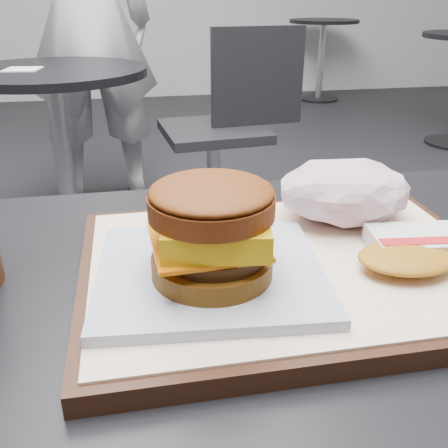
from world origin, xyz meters
TOP-DOWN VIEW (x-y plane):
  - serving_tray at (0.06, 0.05)m, footprint 0.38×0.28m
  - breakfast_sandwich at (-0.02, 0.02)m, footprint 0.20×0.19m
  - hash_brown at (0.17, 0.03)m, footprint 0.12×0.10m
  - crumpled_wrapper at (0.14, 0.12)m, footprint 0.14×0.11m
  - neighbor_table at (-0.35, 1.65)m, footprint 0.70×0.70m
  - napkin at (-0.44, 1.62)m, footprint 0.14×0.14m
  - neighbor_chair at (0.34, 1.75)m, footprint 0.62×0.46m
  - patron at (-0.25, 2.26)m, footprint 0.69×0.50m
  - bg_table_far at (1.80, 4.50)m, footprint 0.66×0.66m

SIDE VIEW (x-z plane):
  - neighbor_chair at x=0.34m, z-range 0.07..0.95m
  - neighbor_table at x=-0.35m, z-range 0.18..0.93m
  - bg_table_far at x=1.80m, z-range 0.19..0.94m
  - napkin at x=-0.44m, z-range 0.75..0.75m
  - serving_tray at x=0.06m, z-range 0.77..0.79m
  - hash_brown at x=0.17m, z-range 0.79..0.81m
  - crumpled_wrapper at x=0.14m, z-range 0.79..0.85m
  - breakfast_sandwich at x=-0.02m, z-range 0.78..0.88m
  - patron at x=-0.25m, z-range 0.00..1.77m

